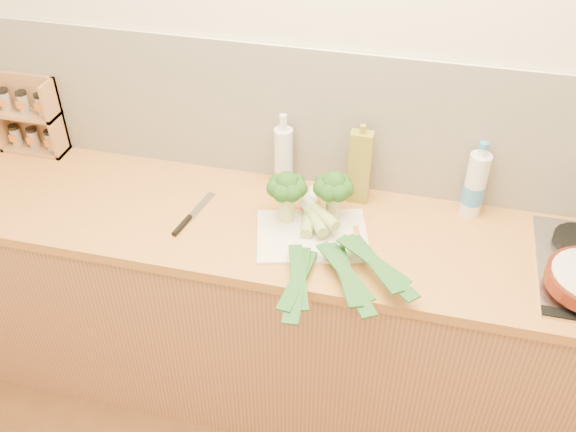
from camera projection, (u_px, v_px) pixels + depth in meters
name	position (u px, v px, depth m)	size (l,w,h in m)	color
room_shell	(339.00, 122.00, 2.31)	(3.50, 3.50, 3.50)	beige
counter	(317.00, 317.00, 2.54)	(3.20, 0.62, 0.90)	#B07349
chopping_board	(312.00, 236.00, 2.22)	(0.38, 0.28, 0.01)	white
broccoli_left	(287.00, 188.00, 2.20)	(0.14, 0.14, 0.20)	#B2C874
broccoli_right	(333.00, 188.00, 2.21)	(0.14, 0.14, 0.19)	#B2C874
leek_front	(306.00, 234.00, 2.18)	(0.13, 0.68, 0.04)	white
leek_mid	(326.00, 237.00, 2.14)	(0.36, 0.55, 0.04)	white
leek_back	(339.00, 230.00, 2.15)	(0.48, 0.47, 0.04)	white
chefs_knife	(187.00, 220.00, 2.29)	(0.07, 0.28, 0.02)	silver
spice_rack	(30.00, 118.00, 2.59)	(0.27, 0.11, 0.32)	#B8814F
oil_tin	(360.00, 167.00, 2.31)	(0.08, 0.05, 0.32)	olive
glass_bottle	(283.00, 157.00, 2.39)	(0.07, 0.07, 0.31)	silver
amber_bottle	(362.00, 176.00, 2.34)	(0.06, 0.06, 0.24)	brown
water_bottle	(475.00, 186.00, 2.26)	(0.08, 0.08, 0.28)	silver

